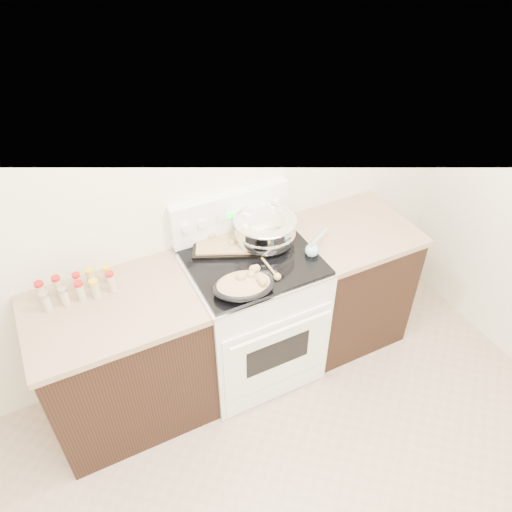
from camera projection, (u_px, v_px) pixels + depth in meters
room_shell at (370, 381)px, 1.32m from camera, size 4.10×3.60×2.75m
counter_left at (126, 361)px, 2.93m from camera, size 0.93×0.67×0.92m
counter_right at (346, 281)px, 3.47m from camera, size 0.73×0.67×0.92m
kitchen_range at (252, 313)px, 3.20m from camera, size 0.78×0.73×1.22m
mixing_bowl at (265, 231)px, 2.97m from camera, size 0.49×0.49×0.22m
roasting_pan at (244, 285)px, 2.66m from camera, size 0.38×0.30×0.12m
baking_sheet at (230, 241)px, 3.01m from camera, size 0.52×0.45×0.06m
wooden_spoon at (274, 273)px, 2.80m from camera, size 0.04×0.25×0.04m
blue_ladle at (313, 249)px, 2.92m from camera, size 0.24×0.19×0.10m
spice_jars at (76, 288)px, 2.66m from camera, size 0.39×0.15×0.13m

